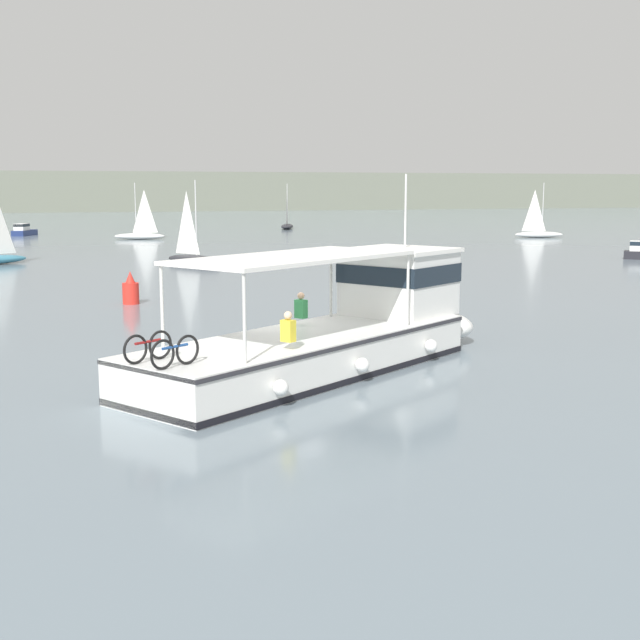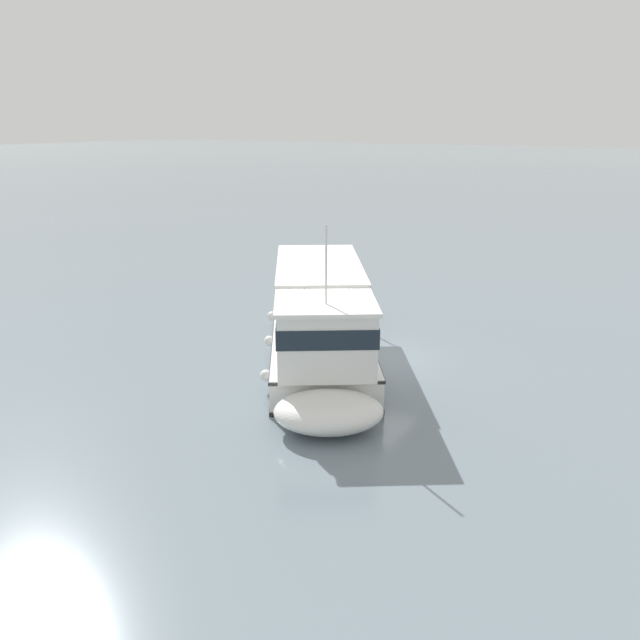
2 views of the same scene
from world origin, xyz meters
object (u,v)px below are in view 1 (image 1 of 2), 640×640
(channel_buoy, at_px, (131,291))
(sailboat_mid_channel, at_px, (287,224))
(motorboat_off_stern, at_px, (23,230))
(sailboat_outer_anchorage, at_px, (140,234))
(sailboat_far_left, at_px, (538,232))
(ferry_main, at_px, (343,329))
(sailboat_horizon_west, at_px, (193,256))

(channel_buoy, bearing_deg, sailboat_mid_channel, 68.82)
(sailboat_mid_channel, xyz_separation_m, motorboat_off_stern, (-29.81, -5.33, 0.00))
(sailboat_mid_channel, relative_size, motorboat_off_stern, 1.41)
(sailboat_outer_anchorage, distance_m, sailboat_mid_channel, 24.30)
(sailboat_far_left, xyz_separation_m, motorboat_off_stern, (-49.09, 19.09, 0.00))
(sailboat_mid_channel, bearing_deg, ferry_main, -104.18)
(ferry_main, bearing_deg, motorboat_off_stern, 98.69)
(sailboat_horizon_west, relative_size, channel_buoy, 3.86)
(channel_buoy, bearing_deg, sailboat_horizon_west, 72.87)
(sailboat_far_left, height_order, sailboat_outer_anchorage, same)
(sailboat_outer_anchorage, bearing_deg, sailboat_far_left, -13.43)
(sailboat_outer_anchorage, relative_size, motorboat_off_stern, 1.41)
(sailboat_far_left, bearing_deg, sailboat_mid_channel, 128.29)
(sailboat_outer_anchorage, height_order, sailboat_mid_channel, same)
(ferry_main, xyz_separation_m, sailboat_far_left, (38.36, 51.11, -0.47))
(sailboat_mid_channel, distance_m, motorboat_off_stern, 30.28)
(ferry_main, bearing_deg, sailboat_horizon_west, 88.39)
(sailboat_horizon_west, xyz_separation_m, motorboat_off_stern, (-11.64, 37.93, 0.00))
(ferry_main, xyz_separation_m, motorboat_off_stern, (-10.73, 70.20, -0.47))
(ferry_main, bearing_deg, sailboat_mid_channel, 75.82)
(ferry_main, distance_m, sailboat_horizon_west, 32.29)
(sailboat_horizon_west, distance_m, sailboat_far_left, 41.93)
(sailboat_mid_channel, relative_size, channel_buoy, 3.86)
(sailboat_far_left, bearing_deg, motorboat_off_stern, 158.75)
(ferry_main, height_order, sailboat_far_left, sailboat_far_left)
(sailboat_far_left, relative_size, motorboat_off_stern, 1.41)
(ferry_main, xyz_separation_m, sailboat_outer_anchorage, (0.20, 60.23, -0.47))
(ferry_main, relative_size, sailboat_mid_channel, 2.28)
(sailboat_horizon_west, relative_size, sailboat_far_left, 1.00)
(sailboat_mid_channel, bearing_deg, sailboat_horizon_west, -112.78)
(sailboat_far_left, distance_m, sailboat_outer_anchorage, 39.23)
(channel_buoy, bearing_deg, sailboat_far_left, 40.49)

